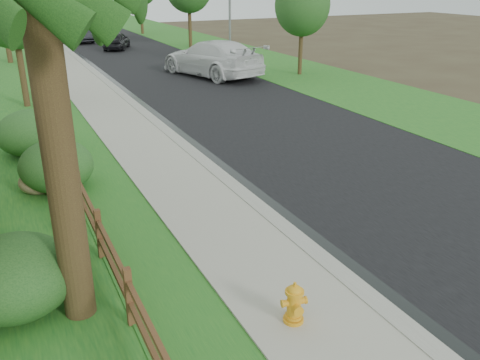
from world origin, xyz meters
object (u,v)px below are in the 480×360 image
ranch_fence (88,209)px  fire_hydrant (294,304)px  dark_car_mid (116,40)px  white_suv (212,58)px

ranch_fence → fire_hydrant: (2.41, -4.77, -0.18)m
ranch_fence → dark_car_mid: bearing=75.9°
white_suv → ranch_fence: bearing=43.3°
ranch_fence → fire_hydrant: ranch_fence is taller
ranch_fence → white_suv: bearing=59.1°
ranch_fence → dark_car_mid: dark_car_mid is taller
fire_hydrant → white_suv: white_suv is taller
ranch_fence → dark_car_mid: (7.66, 30.54, 0.07)m
white_suv → fire_hydrant: bearing=54.7°
fire_hydrant → dark_car_mid: size_ratio=0.19×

